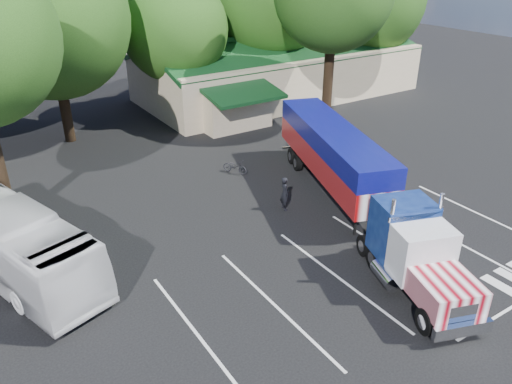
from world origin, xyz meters
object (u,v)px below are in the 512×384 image
woman (285,193)px  semi_truck (350,172)px  silver_sedan (287,100)px  tour_bus (5,237)px  bicycle (235,166)px

woman → semi_truck: bearing=-109.6°
silver_sedan → tour_bus: bearing=113.8°
bicycle → tour_bus: bearing=165.2°
semi_truck → tour_bus: size_ratio=1.59×
semi_truck → silver_sedan: 17.66m
bicycle → silver_sedan: 13.43m
tour_bus → semi_truck: bearing=-31.2°
woman → bicycle: woman is taller
bicycle → silver_sedan: bearing=11.5°
tour_bus → silver_sedan: bearing=10.2°
bicycle → tour_bus: tour_bus is taller
semi_truck → silver_sedan: (7.74, 15.81, -1.44)m
bicycle → tour_bus: size_ratio=0.14×
semi_truck → woman: semi_truck is taller
bicycle → tour_bus: (-12.90, -3.29, 1.15)m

